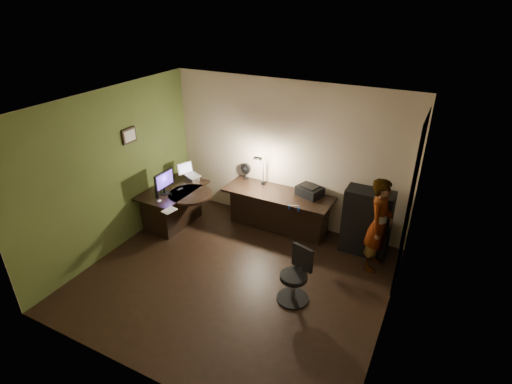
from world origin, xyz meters
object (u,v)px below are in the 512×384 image
at_px(desk_right, 277,211).
at_px(desk_left, 174,207).
at_px(cabinet, 367,222).
at_px(office_chair, 294,277).
at_px(monitor, 164,186).
at_px(person, 379,225).

bearing_deg(desk_right, desk_left, -157.43).
xyz_separation_m(cabinet, office_chair, (-0.62, -1.67, -0.16)).
height_order(monitor, office_chair, monitor).
distance_m(desk_left, desk_right, 1.94).
xyz_separation_m(monitor, office_chair, (2.82, -0.73, -0.48)).
relative_size(desk_right, office_chair, 2.41).
distance_m(cabinet, monitor, 3.57).
distance_m(monitor, office_chair, 2.95).
height_order(desk_right, monitor, monitor).
bearing_deg(person, office_chair, 155.26).
bearing_deg(person, desk_left, 104.58).
bearing_deg(desk_right, monitor, -152.50).
height_order(desk_left, person, person).
relative_size(monitor, office_chair, 0.57).
height_order(desk_left, office_chair, office_chair).
xyz_separation_m(desk_left, monitor, (-0.02, -0.20, 0.52)).
xyz_separation_m(monitor, person, (3.68, 0.59, -0.11)).
xyz_separation_m(desk_right, office_chair, (1.00, -1.65, 0.04)).
relative_size(desk_right, person, 1.28).
xyz_separation_m(office_chair, person, (0.87, 1.32, 0.36)).
bearing_deg(monitor, cabinet, 15.41).
xyz_separation_m(desk_left, cabinet, (3.41, 0.74, 0.21)).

